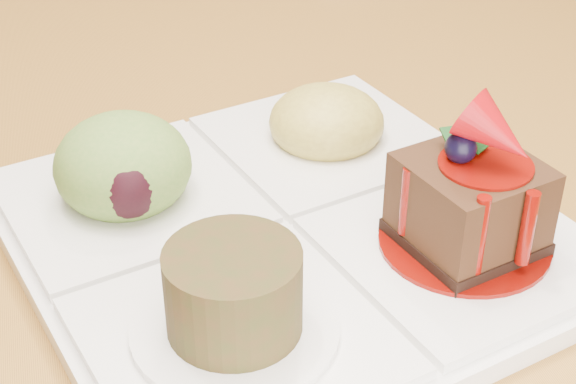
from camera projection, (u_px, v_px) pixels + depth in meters
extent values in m
plane|color=#512E17|center=(203.00, 341.00, 1.52)|extent=(6.00, 6.00, 0.00)
cylinder|color=black|center=(515.00, 81.00, 1.92)|extent=(0.03, 0.03, 0.40)
cube|color=white|center=(288.00, 236.00, 0.49)|extent=(0.34, 0.34, 0.01)
cube|color=white|center=(463.00, 249.00, 0.46)|extent=(0.16, 0.16, 0.01)
cube|color=white|center=(235.00, 337.00, 0.40)|extent=(0.16, 0.16, 0.01)
cube|color=white|center=(127.00, 198.00, 0.50)|extent=(0.16, 0.16, 0.01)
cube|color=white|center=(326.00, 140.00, 0.56)|extent=(0.16, 0.16, 0.01)
cylinder|color=#640803|center=(464.00, 243.00, 0.46)|extent=(0.09, 0.09, 0.00)
cube|color=black|center=(465.00, 238.00, 0.46)|extent=(0.08, 0.08, 0.01)
cube|color=#331E0E|center=(470.00, 198.00, 0.44)|extent=(0.08, 0.08, 0.04)
cylinder|color=#640803|center=(475.00, 163.00, 0.43)|extent=(0.05, 0.05, 0.00)
sphere|color=black|center=(461.00, 148.00, 0.43)|extent=(0.02, 0.02, 0.02)
cone|color=#A50A0F|center=(498.00, 134.00, 0.42)|extent=(0.05, 0.05, 0.04)
cube|color=#104012|center=(471.00, 139.00, 0.44)|extent=(0.02, 0.02, 0.01)
cube|color=#104012|center=(455.00, 139.00, 0.44)|extent=(0.01, 0.02, 0.01)
cylinder|color=#640803|center=(479.00, 237.00, 0.42)|extent=(0.01, 0.01, 0.04)
cylinder|color=#640803|center=(528.00, 228.00, 0.42)|extent=(0.01, 0.01, 0.04)
cylinder|color=#640803|center=(407.00, 201.00, 0.44)|extent=(0.01, 0.01, 0.04)
cylinder|color=white|center=(235.00, 329.00, 0.40)|extent=(0.10, 0.10, 0.00)
cylinder|color=#422613|center=(233.00, 291.00, 0.39)|extent=(0.06, 0.06, 0.04)
cylinder|color=#4C3310|center=(232.00, 265.00, 0.38)|extent=(0.05, 0.05, 0.00)
ellipsoid|color=olive|center=(123.00, 166.00, 0.49)|extent=(0.08, 0.08, 0.06)
ellipsoid|color=black|center=(129.00, 189.00, 0.47)|extent=(0.04, 0.03, 0.03)
ellipsoid|color=gold|center=(327.00, 122.00, 0.55)|extent=(0.07, 0.07, 0.04)
cube|color=orange|center=(349.00, 110.00, 0.56)|extent=(0.02, 0.02, 0.02)
cube|color=#4D791A|center=(325.00, 107.00, 0.56)|extent=(0.02, 0.02, 0.02)
cube|color=orange|center=(300.00, 108.00, 0.56)|extent=(0.02, 0.02, 0.02)
cube|color=#4D791A|center=(307.00, 124.00, 0.54)|extent=(0.02, 0.02, 0.02)
cube|color=orange|center=(329.00, 123.00, 0.54)|extent=(0.02, 0.02, 0.02)
cube|color=#4D791A|center=(353.00, 124.00, 0.54)|extent=(0.02, 0.02, 0.02)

